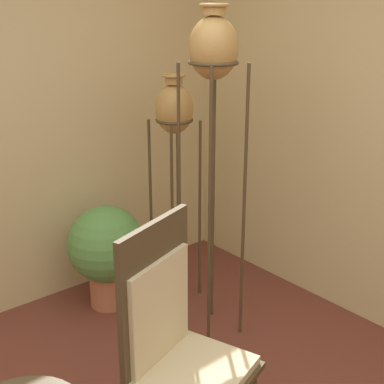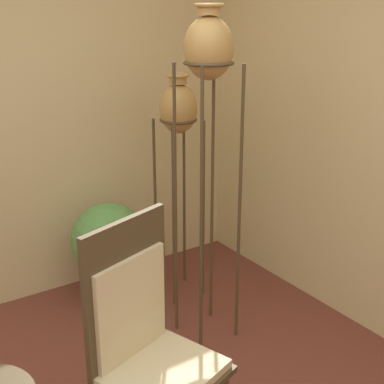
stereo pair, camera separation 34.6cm
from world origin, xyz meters
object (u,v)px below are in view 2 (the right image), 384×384
vase_stand_tall (209,63)px  vase_stand_medium (178,117)px  potted_plant (109,245)px  chair (146,339)px

vase_stand_tall → vase_stand_medium: vase_stand_tall is taller
vase_stand_tall → vase_stand_medium: bearing=75.4°
vase_stand_tall → potted_plant: 1.52m
vase_stand_medium → potted_plant: size_ratio=2.18×
chair → vase_stand_tall: bearing=21.0°
vase_stand_medium → potted_plant: (-0.47, 0.18, -0.89)m
vase_stand_medium → vase_stand_tall: bearing=-104.6°
chair → potted_plant: chair is taller
vase_stand_medium → potted_plant: bearing=159.0°
vase_stand_medium → potted_plant: vase_stand_medium is taller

